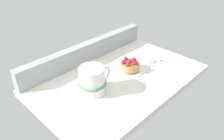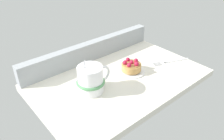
{
  "view_description": "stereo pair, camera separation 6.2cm",
  "coord_description": "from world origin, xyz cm",
  "px_view_note": "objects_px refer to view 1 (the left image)",
  "views": [
    {
      "loc": [
        -53.84,
        -48.97,
        47.96
      ],
      "look_at": [
        -3.78,
        0.26,
        4.66
      ],
      "focal_mm": 35.63,
      "sensor_mm": 36.0,
      "label": 1
    },
    {
      "loc": [
        -49.28,
        -53.21,
        47.96
      ],
      "look_at": [
        -3.78,
        0.26,
        4.66
      ],
      "focal_mm": 35.63,
      "sensor_mm": 36.0,
      "label": 2
    }
  ],
  "objects_px": {
    "dessert_plate": "(129,70)",
    "raspberry_tart": "(129,65)",
    "dessert_fork": "(167,59)",
    "coffee_mug": "(92,80)"
  },
  "relations": [
    {
      "from": "dessert_plate",
      "to": "raspberry_tart",
      "type": "distance_m",
      "value": 0.02
    },
    {
      "from": "dessert_plate",
      "to": "raspberry_tart",
      "type": "xyz_separation_m",
      "value": [
        -0.0,
        -0.0,
        0.02
      ]
    },
    {
      "from": "raspberry_tart",
      "to": "dessert_fork",
      "type": "bearing_deg",
      "value": -16.7
    },
    {
      "from": "raspberry_tart",
      "to": "dessert_fork",
      "type": "xyz_separation_m",
      "value": [
        0.19,
        -0.06,
        -0.02
      ]
    },
    {
      "from": "dessert_plate",
      "to": "raspberry_tart",
      "type": "bearing_deg",
      "value": -151.01
    },
    {
      "from": "dessert_plate",
      "to": "coffee_mug",
      "type": "distance_m",
      "value": 0.2
    },
    {
      "from": "dessert_fork",
      "to": "raspberry_tart",
      "type": "bearing_deg",
      "value": 163.3
    },
    {
      "from": "dessert_fork",
      "to": "coffee_mug",
      "type": "bearing_deg",
      "value": 171.48
    },
    {
      "from": "raspberry_tart",
      "to": "coffee_mug",
      "type": "distance_m",
      "value": 0.2
    },
    {
      "from": "coffee_mug",
      "to": "raspberry_tart",
      "type": "bearing_deg",
      "value": -0.32
    }
  ]
}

